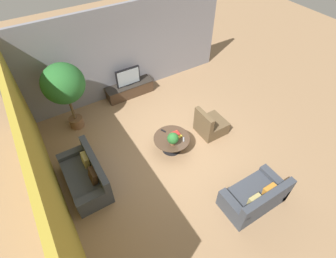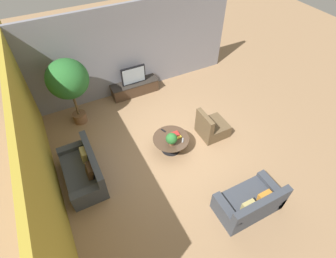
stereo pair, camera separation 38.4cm
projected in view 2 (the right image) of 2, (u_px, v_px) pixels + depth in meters
The scene contains 14 objects.
ground_plane at pixel (175, 149), 7.57m from camera, with size 24.00×24.00×0.00m, color #9E7A56.
back_wall_stone at pixel (128, 51), 8.52m from camera, with size 7.40×0.12×3.00m, color gray.
side_wall_left at pixel (37, 151), 5.58m from camera, with size 0.12×7.40×3.00m, color gold.
media_console at pixel (135, 88), 9.22m from camera, with size 1.65×0.50×0.45m.
television at pixel (133, 75), 8.85m from camera, with size 0.84×0.13×0.62m.
coffee_table at pixel (171, 141), 7.34m from camera, with size 1.01×1.01×0.46m.
couch_by_wall at pixel (84, 171), 6.68m from camera, with size 0.84×1.72×0.84m.
couch_near_entry at pixel (249, 203), 6.07m from camera, with size 1.51×0.84×0.84m.
armchair_wicker at pixel (211, 127), 7.80m from camera, with size 0.80×0.76×0.86m.
potted_palm_tall at pixel (68, 81), 7.27m from camera, with size 1.17×1.17×2.17m.
potted_plant_tabletop at pixel (171, 139), 6.92m from camera, with size 0.31×0.31×0.39m.
book_stack at pixel (176, 135), 7.29m from camera, with size 0.24×0.29×0.07m.
remote_black at pixel (163, 131), 7.44m from camera, with size 0.04×0.16×0.02m, color black.
remote_silver at pixel (183, 140), 7.18m from camera, with size 0.04×0.16×0.02m, color gray.
Camera 2 is at (-2.39, -4.25, 5.82)m, focal length 28.00 mm.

